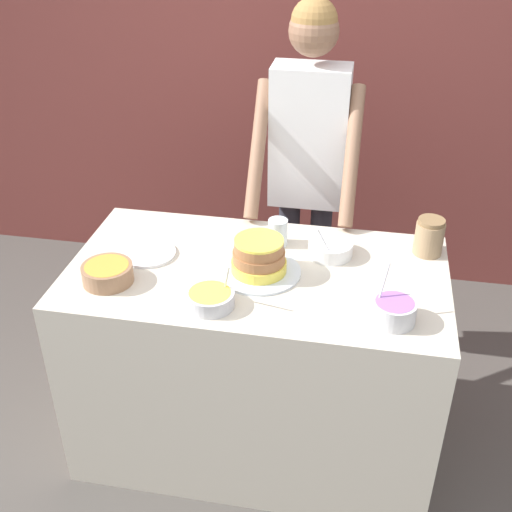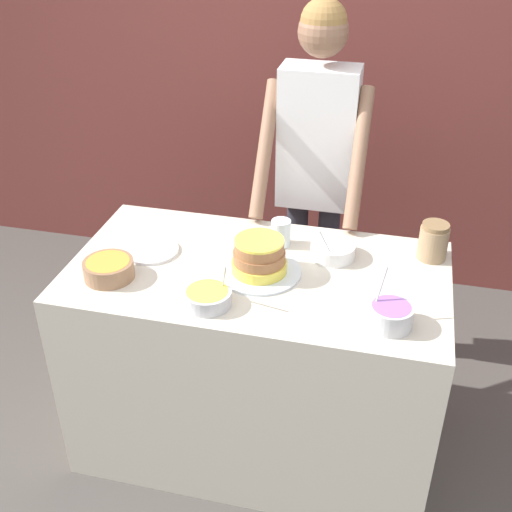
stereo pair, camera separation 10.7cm
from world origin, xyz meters
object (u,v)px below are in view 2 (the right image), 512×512
(cake, at_px, (259,259))
(frosting_bowl_orange, at_px, (109,268))
(ceramic_plate, at_px, (151,250))
(frosting_bowl_yellow, at_px, (207,297))
(frosting_bowl_white, at_px, (333,250))
(drinking_glass, at_px, (281,233))
(person_baker, at_px, (317,152))
(frosting_bowl_purple, at_px, (390,315))
(stoneware_jar, at_px, (433,241))

(cake, bearing_deg, frosting_bowl_orange, -163.23)
(frosting_bowl_orange, bearing_deg, ceramic_plate, 68.37)
(frosting_bowl_yellow, relative_size, frosting_bowl_white, 1.01)
(frosting_bowl_white, distance_m, drinking_glass, 0.23)
(cake, bearing_deg, drinking_glass, 80.66)
(frosting_bowl_yellow, bearing_deg, person_baker, 76.70)
(drinking_glass, relative_size, ceramic_plate, 0.51)
(frosting_bowl_orange, bearing_deg, drinking_glass, 33.88)
(frosting_bowl_orange, distance_m, frosting_bowl_purple, 1.05)
(person_baker, height_order, cake, person_baker)
(frosting_bowl_yellow, distance_m, ceramic_plate, 0.44)
(stoneware_jar, bearing_deg, ceramic_plate, -168.76)
(drinking_glass, bearing_deg, frosting_bowl_purple, -43.32)
(person_baker, height_order, frosting_bowl_yellow, person_baker)
(frosting_bowl_purple, distance_m, drinking_glass, 0.64)
(drinking_glass, height_order, ceramic_plate, drinking_glass)
(stoneware_jar, bearing_deg, frosting_bowl_yellow, -146.50)
(cake, distance_m, frosting_bowl_yellow, 0.28)
(cake, bearing_deg, frosting_bowl_white, 35.14)
(frosting_bowl_purple, distance_m, stoneware_jar, 0.50)
(ceramic_plate, bearing_deg, cake, -6.09)
(stoneware_jar, bearing_deg, frosting_bowl_orange, -159.97)
(frosting_bowl_yellow, distance_m, frosting_bowl_purple, 0.63)
(frosting_bowl_yellow, bearing_deg, stoneware_jar, 33.50)
(ceramic_plate, bearing_deg, drinking_glass, 19.64)
(frosting_bowl_white, bearing_deg, frosting_bowl_purple, -57.97)
(frosting_bowl_orange, relative_size, drinking_glass, 1.70)
(cake, relative_size, frosting_bowl_white, 1.83)
(person_baker, bearing_deg, frosting_bowl_purple, -66.48)
(frosting_bowl_purple, relative_size, stoneware_jar, 1.28)
(person_baker, height_order, ceramic_plate, person_baker)
(stoneware_jar, bearing_deg, person_baker, 139.98)
(frosting_bowl_yellow, bearing_deg, frosting_bowl_orange, 169.27)
(frosting_bowl_yellow, xyz_separation_m, stoneware_jar, (0.77, 0.51, 0.04))
(frosting_bowl_orange, relative_size, frosting_bowl_white, 1.07)
(frosting_bowl_purple, relative_size, ceramic_plate, 0.89)
(cake, bearing_deg, frosting_bowl_yellow, -118.35)
(frosting_bowl_yellow, bearing_deg, frosting_bowl_white, 47.49)
(person_baker, distance_m, frosting_bowl_yellow, 1.00)
(frosting_bowl_white, bearing_deg, person_baker, 106.48)
(person_baker, relative_size, frosting_bowl_yellow, 9.97)
(person_baker, xyz_separation_m, cake, (-0.10, -0.72, -0.15))
(frosting_bowl_yellow, distance_m, stoneware_jar, 0.92)
(person_baker, relative_size, frosting_bowl_purple, 9.08)
(frosting_bowl_yellow, height_order, frosting_bowl_purple, frosting_bowl_purple)
(cake, height_order, frosting_bowl_orange, cake)
(person_baker, bearing_deg, drinking_glass, -96.91)
(frosting_bowl_purple, bearing_deg, ceramic_plate, 164.69)
(drinking_glass, xyz_separation_m, stoneware_jar, (0.60, 0.04, 0.02))
(frosting_bowl_white, xyz_separation_m, stoneware_jar, (0.38, 0.09, 0.04))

